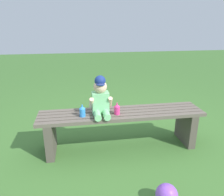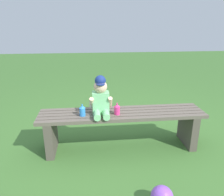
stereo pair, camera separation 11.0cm
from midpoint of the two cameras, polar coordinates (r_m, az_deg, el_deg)
ground_plane at (r=2.52m, az=3.77°, el=-12.60°), size 16.00×16.00×0.00m
park_bench at (r=2.38m, az=3.92°, el=-6.64°), size 1.75×0.36×0.42m
child_figure at (r=2.22m, az=-1.54°, el=0.06°), size 0.23×0.27×0.40m
sippy_cup_left at (r=2.22m, az=-6.34°, el=-3.25°), size 0.06×0.06×0.12m
sippy_cup_right at (r=2.25m, az=2.72°, el=-2.89°), size 0.06×0.06×0.12m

